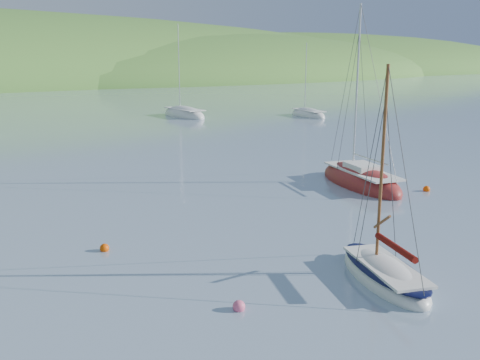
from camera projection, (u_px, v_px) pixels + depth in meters
ground at (392, 277)px, 19.73m from camera, size 700.00×700.00×0.00m
daysailer_white at (384, 275)px, 19.41m from camera, size 3.86×5.71×8.25m
sloop_red at (360, 182)px, 33.72m from camera, size 5.07×8.58×12.01m
distant_sloop_b at (184, 115)px, 71.98m from camera, size 3.45×9.33×13.21m
distant_sloop_d at (308, 115)px, 72.32m from camera, size 4.08×7.79×10.59m
mooring_buoys at (374, 246)px, 22.52m from camera, size 20.08×12.40×0.49m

